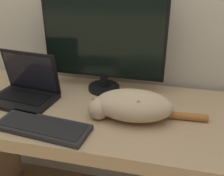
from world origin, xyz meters
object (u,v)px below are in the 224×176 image
(external_keyboard, at_px, (43,127))
(cat, at_px, (132,105))
(monitor, at_px, (103,36))
(laptop, at_px, (25,91))

(external_keyboard, xyz_separation_m, cat, (0.33, 0.16, 0.05))
(monitor, bearing_deg, external_keyboard, -109.61)
(monitor, height_order, external_keyboard, monitor)
(laptop, xyz_separation_m, external_keyboard, (0.20, -0.21, -0.03))
(external_keyboard, relative_size, cat, 0.79)
(monitor, xyz_separation_m, cat, (0.18, -0.25, -0.22))
(monitor, relative_size, cat, 1.21)
(laptop, distance_m, cat, 0.53)
(monitor, height_order, laptop, monitor)
(external_keyboard, distance_m, cat, 0.37)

